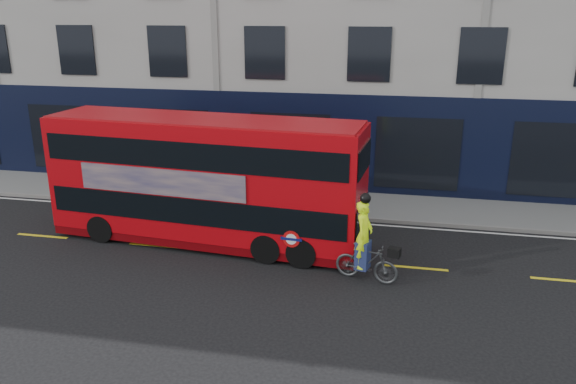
# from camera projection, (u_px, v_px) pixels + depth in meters

# --- Properties ---
(ground) EXTENTS (120.00, 120.00, 0.00)m
(ground) POSITION_uv_depth(u_px,v_px,m) (135.00, 266.00, 16.25)
(ground) COLOR black
(ground) RESTS_ON ground
(pavement) EXTENTS (60.00, 3.00, 0.12)m
(pavement) POSITION_uv_depth(u_px,v_px,m) (209.00, 195.00, 22.29)
(pavement) COLOR slate
(pavement) RESTS_ON ground
(kerb) EXTENTS (60.00, 0.12, 0.13)m
(kerb) POSITION_uv_depth(u_px,v_px,m) (196.00, 207.00, 20.89)
(kerb) COLOR slate
(kerb) RESTS_ON ground
(building_terrace) EXTENTS (50.00, 10.07, 15.00)m
(building_terrace) POSITION_uv_depth(u_px,v_px,m) (248.00, 1.00, 26.02)
(building_terrace) COLOR #A6A39C
(building_terrace) RESTS_ON ground
(road_edge_line) EXTENTS (58.00, 0.10, 0.01)m
(road_edge_line) POSITION_uv_depth(u_px,v_px,m) (193.00, 212.00, 20.63)
(road_edge_line) COLOR silver
(road_edge_line) RESTS_ON ground
(lane_dashes) EXTENTS (58.00, 0.12, 0.01)m
(lane_dashes) POSITION_uv_depth(u_px,v_px,m) (156.00, 246.00, 17.65)
(lane_dashes) COLOR yellow
(lane_dashes) RESTS_ON ground
(bus) EXTENTS (10.04, 3.09, 3.98)m
(bus) POSITION_uv_depth(u_px,v_px,m) (206.00, 180.00, 17.39)
(bus) COLOR #B9070E
(bus) RESTS_ON ground
(cyclist) EXTENTS (1.84, 0.92, 2.50)m
(cyclist) POSITION_uv_depth(u_px,v_px,m) (366.00, 251.00, 15.15)
(cyclist) COLOR #414445
(cyclist) RESTS_ON ground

